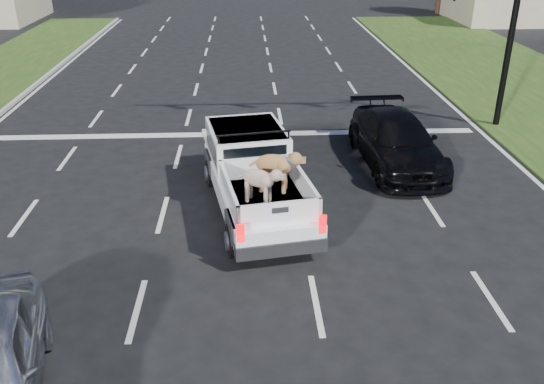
% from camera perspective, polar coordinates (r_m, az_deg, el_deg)
% --- Properties ---
extents(ground, '(160.00, 160.00, 0.00)m').
position_cam_1_polar(ground, '(11.49, -4.46, -11.32)').
color(ground, black).
rests_on(ground, ground).
extents(road_markings, '(17.75, 60.00, 0.01)m').
position_cam_1_polar(road_markings, '(17.20, -3.96, 1.88)').
color(road_markings, silver).
rests_on(road_markings, ground).
extents(pickup_truck, '(2.93, 5.84, 2.09)m').
position_cam_1_polar(pickup_truck, '(14.69, -1.71, 1.82)').
color(pickup_truck, black).
rests_on(pickup_truck, ground).
extents(black_coupe, '(2.39, 5.31, 1.51)m').
position_cam_1_polar(black_coupe, '(17.95, 12.21, 4.96)').
color(black_coupe, black).
rests_on(black_coupe, ground).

